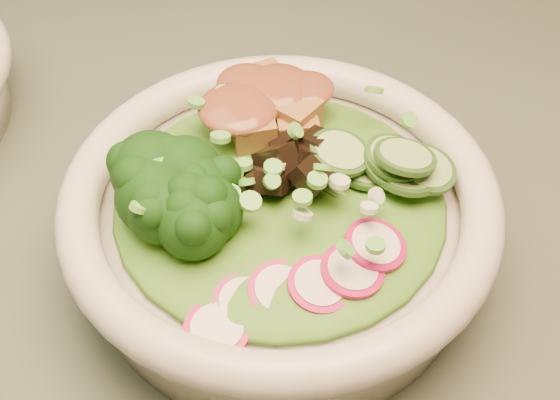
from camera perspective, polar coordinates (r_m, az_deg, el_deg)
dining_table at (r=0.73m, az=11.61°, el=-2.94°), size 1.20×0.80×0.75m
salad_bowl at (r=0.53m, az=0.00°, el=-1.54°), size 0.29×0.29×0.08m
lettuce_bed at (r=0.51m, az=0.00°, el=0.08°), size 0.22×0.22×0.03m
broccoli_florets at (r=0.49m, az=-7.59°, el=-0.16°), size 0.09×0.08×0.05m
radish_slices at (r=0.46m, az=2.60°, el=-5.75°), size 0.12×0.06×0.02m
cucumber_slices at (r=0.52m, az=7.61°, el=2.39°), size 0.08×0.08×0.04m
mushroom_heap at (r=0.51m, az=-0.37°, el=2.32°), size 0.08×0.08×0.04m
tofu_cubes at (r=0.55m, az=-1.60°, el=6.12°), size 0.10×0.08×0.04m
peanut_sauce at (r=0.54m, az=-1.63°, el=7.23°), size 0.08×0.06×0.02m
scallion_garnish at (r=0.49m, az=0.00°, el=2.16°), size 0.21×0.21×0.03m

